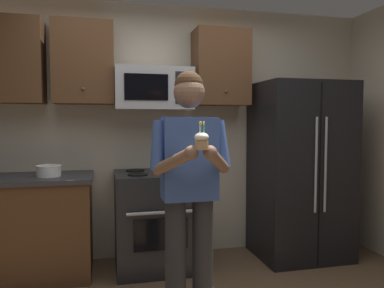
{
  "coord_description": "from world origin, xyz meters",
  "views": [
    {
      "loc": [
        -0.63,
        -2.14,
        1.42
      ],
      "look_at": [
        -0.02,
        0.4,
        1.25
      ],
      "focal_mm": 34.78,
      "sensor_mm": 36.0,
      "label": 1
    }
  ],
  "objects_px": {
    "microwave": "(153,89)",
    "cupcake": "(202,141)",
    "refrigerator": "(300,170)",
    "bowl_large_white": "(49,170)",
    "oven_range": "(156,220)",
    "person": "(190,180)"
  },
  "relations": [
    {
      "from": "person",
      "to": "refrigerator",
      "type": "bearing_deg",
      "value": 33.75
    },
    {
      "from": "microwave",
      "to": "bowl_large_white",
      "type": "bearing_deg",
      "value": -171.23
    },
    {
      "from": "bowl_large_white",
      "to": "refrigerator",
      "type": "bearing_deg",
      "value": -0.27
    },
    {
      "from": "cupcake",
      "to": "bowl_large_white",
      "type": "bearing_deg",
      "value": 129.88
    },
    {
      "from": "refrigerator",
      "to": "bowl_large_white",
      "type": "height_order",
      "value": "refrigerator"
    },
    {
      "from": "bowl_large_white",
      "to": "cupcake",
      "type": "xyz_separation_m",
      "value": [
        1.06,
        -1.27,
        0.32
      ]
    },
    {
      "from": "bowl_large_white",
      "to": "person",
      "type": "bearing_deg",
      "value": -41.57
    },
    {
      "from": "oven_range",
      "to": "cupcake",
      "type": "distance_m",
      "value": 1.54
    },
    {
      "from": "refrigerator",
      "to": "person",
      "type": "distance_m",
      "value": 1.68
    },
    {
      "from": "person",
      "to": "cupcake",
      "type": "bearing_deg",
      "value": -90.0
    },
    {
      "from": "bowl_large_white",
      "to": "person",
      "type": "height_order",
      "value": "person"
    },
    {
      "from": "bowl_large_white",
      "to": "person",
      "type": "relative_size",
      "value": 0.12
    },
    {
      "from": "refrigerator",
      "to": "oven_range",
      "type": "bearing_deg",
      "value": 178.5
    },
    {
      "from": "person",
      "to": "bowl_large_white",
      "type": "bearing_deg",
      "value": 138.43
    },
    {
      "from": "microwave",
      "to": "cupcake",
      "type": "height_order",
      "value": "microwave"
    },
    {
      "from": "refrigerator",
      "to": "person",
      "type": "height_order",
      "value": "refrigerator"
    },
    {
      "from": "refrigerator",
      "to": "bowl_large_white",
      "type": "bearing_deg",
      "value": 179.73
    },
    {
      "from": "oven_range",
      "to": "cupcake",
      "type": "xyz_separation_m",
      "value": [
        0.11,
        -1.3,
        0.83
      ]
    },
    {
      "from": "oven_range",
      "to": "person",
      "type": "height_order",
      "value": "person"
    },
    {
      "from": "refrigerator",
      "to": "bowl_large_white",
      "type": "distance_m",
      "value": 2.45
    },
    {
      "from": "cupcake",
      "to": "oven_range",
      "type": "bearing_deg",
      "value": 94.8
    },
    {
      "from": "oven_range",
      "to": "microwave",
      "type": "relative_size",
      "value": 1.26
    }
  ]
}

